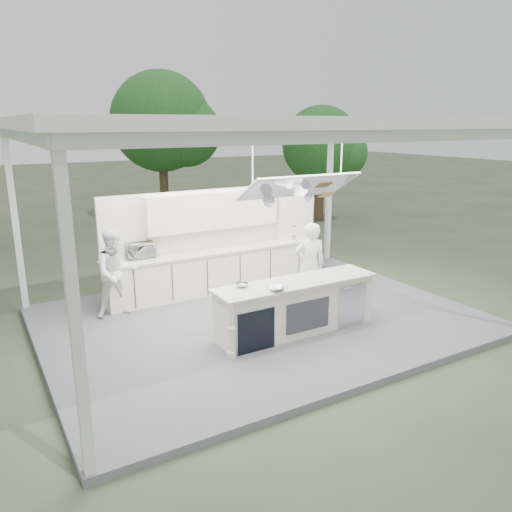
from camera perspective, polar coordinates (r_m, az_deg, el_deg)
ground at (r=9.85m, az=0.56°, el=-7.62°), size 90.00×90.00×0.00m
stage_deck at (r=9.83m, az=0.56°, el=-7.30°), size 8.00×6.00×0.12m
tent at (r=9.09m, az=0.67°, el=14.50°), size 8.20×6.20×3.86m
demo_island at (r=9.01m, az=4.54°, el=-5.80°), size 3.10×0.79×0.95m
back_counter at (r=11.23m, az=-4.42°, el=-1.57°), size 5.08×0.72×0.95m
back_wall_unit at (r=11.38m, az=-2.98°, el=3.74°), size 5.05×0.48×2.25m
tree_cluster at (r=18.15m, az=-16.36°, el=12.79°), size 19.55×9.40×5.85m
head_chef at (r=10.11m, az=6.17°, el=-1.08°), size 0.75×0.61×1.77m
sous_chef at (r=10.01m, az=-15.69°, el=-1.88°), size 0.85×0.67×1.72m
toaster_oven at (r=10.63m, az=-13.15°, el=0.67°), size 0.58×0.40×0.32m
bowl_large at (r=8.36m, az=2.36°, el=-3.74°), size 0.29×0.29×0.07m
bowl_small at (r=8.54m, az=-1.65°, el=-3.33°), size 0.28×0.28×0.07m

